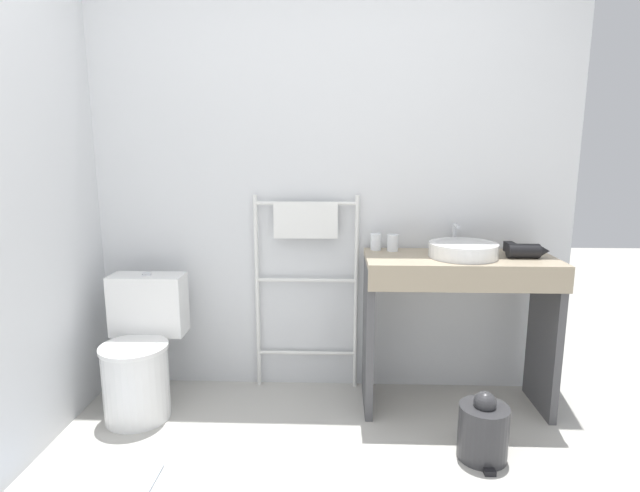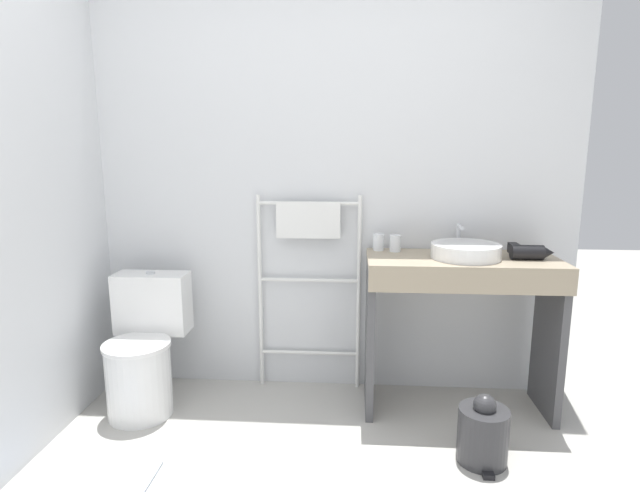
{
  "view_description": "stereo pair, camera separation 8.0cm",
  "coord_description": "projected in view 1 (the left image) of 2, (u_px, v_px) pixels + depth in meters",
  "views": [
    {
      "loc": [
        0.09,
        -1.37,
        1.42
      ],
      "look_at": [
        0.0,
        1.02,
        0.96
      ],
      "focal_mm": 28.0,
      "sensor_mm": 36.0,
      "label": 1
    },
    {
      "loc": [
        0.17,
        -1.36,
        1.42
      ],
      "look_at": [
        0.0,
        1.02,
        0.96
      ],
      "focal_mm": 28.0,
      "sensor_mm": 36.0,
      "label": 2
    }
  ],
  "objects": [
    {
      "name": "wall_back",
      "position": [
        323.0,
        183.0,
        2.92
      ],
      "size": [
        2.88,
        0.12,
        2.47
      ],
      "primitive_type": "cube",
      "color": "silver",
      "rests_on": "ground_plane"
    },
    {
      "name": "wall_side",
      "position": [
        1.0,
        194.0,
        2.17
      ],
      "size": [
        0.12,
        2.24,
        2.47
      ],
      "primitive_type": "cube",
      "color": "silver",
      "rests_on": "ground_plane"
    },
    {
      "name": "toilet",
      "position": [
        141.0,
        354.0,
        2.72
      ],
      "size": [
        0.41,
        0.51,
        0.75
      ],
      "color": "white",
      "rests_on": "ground_plane"
    },
    {
      "name": "towel_radiator",
      "position": [
        306.0,
        250.0,
        2.89
      ],
      "size": [
        0.61,
        0.06,
        1.17
      ],
      "color": "white",
      "rests_on": "ground_plane"
    },
    {
      "name": "vanity_counter",
      "position": [
        458.0,
        306.0,
        2.7
      ],
      "size": [
        1.0,
        0.46,
        0.86
      ],
      "color": "gray",
      "rests_on": "ground_plane"
    },
    {
      "name": "sink_basin",
      "position": [
        463.0,
        250.0,
        2.64
      ],
      "size": [
        0.36,
        0.36,
        0.08
      ],
      "color": "white",
      "rests_on": "vanity_counter"
    },
    {
      "name": "faucet",
      "position": [
        455.0,
        233.0,
        2.82
      ],
      "size": [
        0.02,
        0.1,
        0.15
      ],
      "color": "silver",
      "rests_on": "vanity_counter"
    },
    {
      "name": "cup_near_wall",
      "position": [
        376.0,
        242.0,
        2.83
      ],
      "size": [
        0.06,
        0.06,
        0.09
      ],
      "color": "white",
      "rests_on": "vanity_counter"
    },
    {
      "name": "cup_near_edge",
      "position": [
        393.0,
        243.0,
        2.8
      ],
      "size": [
        0.06,
        0.06,
        0.09
      ],
      "color": "white",
      "rests_on": "vanity_counter"
    },
    {
      "name": "hair_dryer",
      "position": [
        524.0,
        250.0,
        2.63
      ],
      "size": [
        0.22,
        0.18,
        0.08
      ],
      "color": "black",
      "rests_on": "vanity_counter"
    },
    {
      "name": "trash_bin",
      "position": [
        483.0,
        430.0,
        2.32
      ],
      "size": [
        0.23,
        0.26,
        0.33
      ],
      "color": "#333335",
      "rests_on": "ground_plane"
    },
    {
      "name": "bath_mat",
      "position": [
        84.0,
        491.0,
        2.11
      ],
      "size": [
        0.56,
        0.36,
        0.01
      ],
      "primitive_type": "cube",
      "color": "#B2BCCC",
      "rests_on": "ground_plane"
    }
  ]
}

